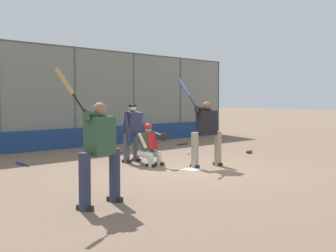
# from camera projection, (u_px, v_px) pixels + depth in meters

# --- Properties ---
(ground_plane) EXTENTS (160.00, 160.00, 0.00)m
(ground_plane) POSITION_uv_depth(u_px,v_px,m) (192.00, 170.00, 11.65)
(ground_plane) COLOR #7A604C
(home_plate_marker) EXTENTS (0.43, 0.43, 0.01)m
(home_plate_marker) POSITION_uv_depth(u_px,v_px,m) (192.00, 170.00, 11.65)
(home_plate_marker) COLOR white
(home_plate_marker) RESTS_ON ground_plane
(backstop_fence) EXTENTS (20.95, 0.08, 3.70)m
(backstop_fence) POSITION_uv_depth(u_px,v_px,m) (40.00, 94.00, 16.08)
(backstop_fence) COLOR #515651
(backstop_fence) RESTS_ON ground_plane
(padding_wall) EXTENTS (20.46, 0.18, 0.70)m
(padding_wall) POSITION_uv_depth(u_px,v_px,m) (42.00, 140.00, 16.10)
(padding_wall) COLOR navy
(padding_wall) RESTS_ON ground_plane
(batter_at_plate) EXTENTS (0.94, 0.85, 2.30)m
(batter_at_plate) POSITION_uv_depth(u_px,v_px,m) (206.00, 131.00, 12.14)
(batter_at_plate) COLOR gray
(batter_at_plate) RESTS_ON ground_plane
(catcher_behind_plate) EXTENTS (0.62, 0.73, 1.13)m
(catcher_behind_plate) POSITION_uv_depth(u_px,v_px,m) (151.00, 144.00, 12.36)
(catcher_behind_plate) COLOR silver
(catcher_behind_plate) RESTS_ON ground_plane
(umpire_home) EXTENTS (0.66, 0.41, 1.63)m
(umpire_home) POSITION_uv_depth(u_px,v_px,m) (132.00, 131.00, 13.05)
(umpire_home) COLOR #4C4C51
(umpire_home) RESTS_ON ground_plane
(batter_on_deck) EXTENTS (1.13, 0.57, 2.25)m
(batter_on_deck) POSITION_uv_depth(u_px,v_px,m) (100.00, 150.00, 7.62)
(batter_on_deck) COLOR #2D334C
(batter_on_deck) RESTS_ON ground_plane
(spare_bat_near_backstop) EXTENTS (0.79, 0.45, 0.07)m
(spare_bat_near_backstop) POSITION_uv_depth(u_px,v_px,m) (130.00, 148.00, 16.72)
(spare_bat_near_backstop) COLOR black
(spare_bat_near_backstop) RESTS_ON ground_plane
(spare_bat_by_padding) EXTENTS (0.84, 0.16, 0.07)m
(spare_bat_by_padding) POSITION_uv_depth(u_px,v_px,m) (108.00, 154.00, 14.81)
(spare_bat_by_padding) COLOR black
(spare_bat_by_padding) RESTS_ON ground_plane
(spare_bat_third_base_side) EXTENTS (0.85, 0.26, 0.07)m
(spare_bat_third_base_side) POSITION_uv_depth(u_px,v_px,m) (183.00, 144.00, 18.23)
(spare_bat_third_base_side) COLOR black
(spare_bat_third_base_side) RESTS_ON ground_plane
(spare_bat_first_base_side) EXTENTS (0.21, 0.87, 0.07)m
(spare_bat_first_base_side) POSITION_uv_depth(u_px,v_px,m) (21.00, 164.00, 12.56)
(spare_bat_first_base_side) COLOR black
(spare_bat_first_base_side) RESTS_ON ground_plane
(fielding_glove_on_dirt) EXTENTS (0.28, 0.22, 0.10)m
(fielding_glove_on_dirt) POSITION_uv_depth(u_px,v_px,m) (249.00, 152.00, 15.30)
(fielding_glove_on_dirt) COLOR #56331E
(fielding_glove_on_dirt) RESTS_ON ground_plane
(baseball_loose) EXTENTS (0.07, 0.07, 0.07)m
(baseball_loose) POSITION_uv_depth(u_px,v_px,m) (188.00, 153.00, 15.03)
(baseball_loose) COLOR white
(baseball_loose) RESTS_ON ground_plane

